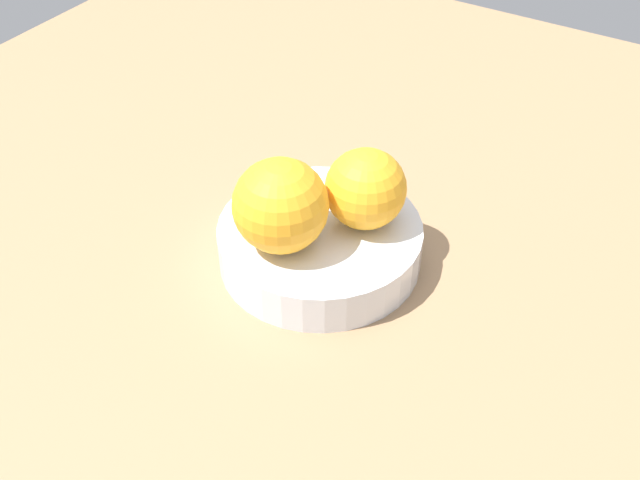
# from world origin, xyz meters

# --- Properties ---
(ground_plane) EXTENTS (1.10, 1.10, 0.02)m
(ground_plane) POSITION_xyz_m (0.00, 0.00, -0.01)
(ground_plane) COLOR #997551
(fruit_bowl) EXTENTS (0.17, 0.17, 0.04)m
(fruit_bowl) POSITION_xyz_m (0.00, 0.00, 0.02)
(fruit_bowl) COLOR silver
(fruit_bowl) RESTS_ON ground_plane
(orange_in_bowl_0) EXTENTS (0.07, 0.07, 0.07)m
(orange_in_bowl_0) POSITION_xyz_m (0.03, -0.03, 0.07)
(orange_in_bowl_0) COLOR #F9A823
(orange_in_bowl_0) RESTS_ON fruit_bowl
(orange_in_bowl_1) EXTENTS (0.08, 0.08, 0.08)m
(orange_in_bowl_1) POSITION_xyz_m (-0.03, 0.02, 0.08)
(orange_in_bowl_1) COLOR #F9A823
(orange_in_bowl_1) RESTS_ON fruit_bowl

